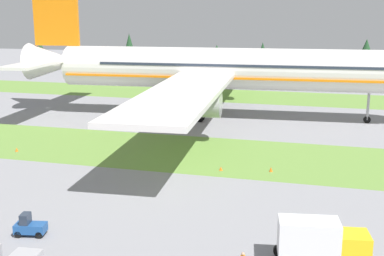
% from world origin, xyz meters
% --- Properties ---
extents(grass_strip_near, '(320.00, 17.84, 0.01)m').
position_xyz_m(grass_strip_near, '(0.00, 38.93, 0.00)').
color(grass_strip_near, olive).
rests_on(grass_strip_near, ground).
extents(grass_strip_far, '(320.00, 17.84, 0.01)m').
position_xyz_m(grass_strip_far, '(0.00, 86.60, 0.00)').
color(grass_strip_far, olive).
rests_on(grass_strip_far, ground).
extents(airliner, '(72.29, 88.91, 24.78)m').
position_xyz_m(airliner, '(-2.05, 62.60, 8.89)').
color(airliner, silver).
rests_on(airliner, ground).
extents(baggage_tug, '(2.80, 1.78, 1.97)m').
position_xyz_m(baggage_tug, '(-7.39, 10.83, 0.81)').
color(baggage_tug, '#1E4C8E').
rests_on(baggage_tug, ground).
extents(catering_truck, '(7.23, 3.34, 3.58)m').
position_xyz_m(catering_truck, '(16.69, 11.95, 1.95)').
color(catering_truck, yellow).
rests_on(catering_truck, ground).
extents(taxiway_marker_0, '(0.44, 0.44, 0.57)m').
position_xyz_m(taxiway_marker_0, '(10.75, 33.61, 0.29)').
color(taxiway_marker_0, orange).
rests_on(taxiway_marker_0, ground).
extents(taxiway_marker_1, '(0.44, 0.44, 0.45)m').
position_xyz_m(taxiway_marker_1, '(4.86, 32.51, 0.23)').
color(taxiway_marker_1, orange).
rests_on(taxiway_marker_1, ground).
extents(taxiway_marker_2, '(0.44, 0.44, 0.53)m').
position_xyz_m(taxiway_marker_2, '(-23.90, 33.52, 0.26)').
color(taxiway_marker_2, orange).
rests_on(taxiway_marker_2, ground).
extents(distant_tree_line, '(147.92, 10.25, 12.14)m').
position_xyz_m(distant_tree_line, '(-0.37, 118.67, 6.68)').
color(distant_tree_line, '#4C3823').
rests_on(distant_tree_line, ground).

